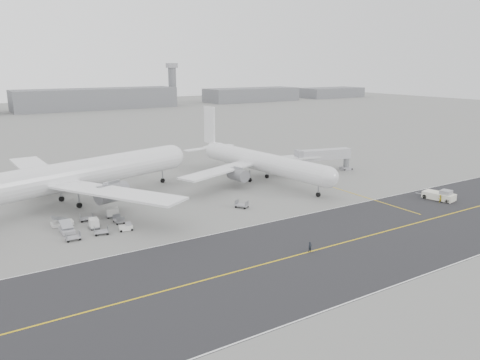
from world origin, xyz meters
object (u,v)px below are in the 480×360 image
ground_crew_a (310,247)px  pushback_tug (440,196)px  airliner_a (70,176)px  jet_bridge (324,156)px  airliner_b (259,161)px  control_tower (172,83)px  ground_crew_b (440,199)px

ground_crew_a → pushback_tug: bearing=12.1°
airliner_a → jet_bridge: size_ratio=3.54×
airliner_a → airliner_b: bearing=-111.2°
airliner_a → airliner_b: airliner_a is taller
jet_bridge → ground_crew_a: jet_bridge is taller
control_tower → pushback_tug: bearing=-101.7°
airliner_b → airliner_a: bearing=168.4°
control_tower → pushback_tug: control_tower is taller
airliner_b → jet_bridge: 22.02m
jet_bridge → ground_crew_b: bearing=-75.2°
airliner_a → airliner_b: 48.04m
airliner_b → jet_bridge: airliner_b is taller
jet_bridge → control_tower: bearing=89.4°
airliner_b → jet_bridge: bearing=-9.9°
control_tower → airliner_b: (-81.68, -237.64, -11.02)m
ground_crew_a → jet_bridge: bearing=48.3°
ground_crew_b → airliner_b: bearing=-50.7°
airliner_a → jet_bridge: 70.06m
airliner_b → ground_crew_b: size_ratio=31.02×
jet_bridge → ground_crew_a: (-42.93, -44.42, -3.75)m
airliner_a → ground_crew_b: bearing=-137.7°
jet_bridge → ground_crew_a: 61.89m
ground_crew_a → ground_crew_b: (43.80, 6.67, -0.06)m
control_tower → airliner_b: 251.53m
ground_crew_a → airliner_b: bearing=67.6°
airliner_a → pushback_tug: size_ratio=6.96×
control_tower → airliner_b: size_ratio=0.59×
control_tower → ground_crew_a: (-102.63, -283.14, -15.34)m
control_tower → ground_crew_a: 301.55m
airliner_a → control_tower: bearing=-45.6°
pushback_tug → ground_crew_a: 46.10m
pushback_tug → airliner_b: bearing=111.9°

